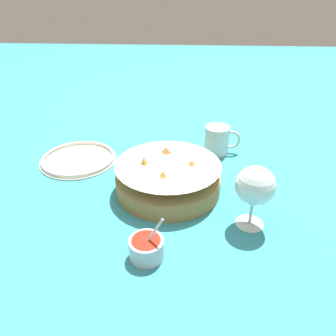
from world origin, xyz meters
TOP-DOWN VIEW (x-y plane):
  - ground_plane at (0.00, 0.00)m, footprint 4.00×4.00m
  - food_basket at (0.02, -0.02)m, footprint 0.26×0.26m
  - sauce_cup at (-0.01, -0.26)m, footprint 0.07×0.07m
  - wine_glass at (0.21, -0.14)m, footprint 0.08×0.08m
  - beer_mug at (0.16, 0.19)m, footprint 0.11×0.08m
  - side_plate at (-0.26, 0.11)m, footprint 0.22×0.22m

SIDE VIEW (x-z plane):
  - ground_plane at x=0.00m, z-range 0.00..0.00m
  - side_plate at x=-0.26m, z-range 0.00..0.01m
  - sauce_cup at x=-0.01m, z-range -0.02..0.07m
  - food_basket at x=0.02m, z-range -0.01..0.08m
  - beer_mug at x=0.16m, z-range 0.00..0.08m
  - wine_glass at x=0.21m, z-range 0.03..0.17m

